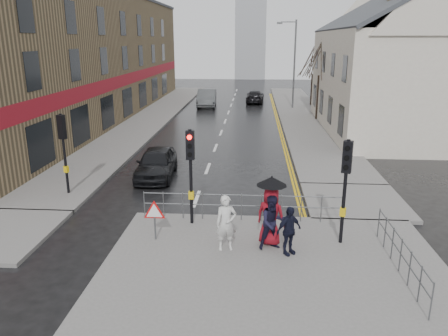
# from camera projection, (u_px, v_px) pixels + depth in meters

# --- Properties ---
(ground) EXTENTS (120.00, 120.00, 0.00)m
(ground) POSITION_uv_depth(u_px,v_px,m) (186.00, 229.00, 15.42)
(ground) COLOR black
(ground) RESTS_ON ground
(near_pavement) EXTENTS (10.00, 9.00, 0.14)m
(near_pavement) POSITION_uv_depth(u_px,v_px,m) (275.00, 283.00, 11.86)
(near_pavement) COLOR #605E5B
(near_pavement) RESTS_ON ground
(left_pavement) EXTENTS (4.00, 44.00, 0.14)m
(left_pavement) POSITION_uv_depth(u_px,v_px,m) (152.00, 115.00, 37.84)
(left_pavement) COLOR #605E5B
(left_pavement) RESTS_ON ground
(right_pavement) EXTENTS (4.00, 40.00, 0.14)m
(right_pavement) POSITION_uv_depth(u_px,v_px,m) (301.00, 113.00, 38.89)
(right_pavement) COLOR #605E5B
(right_pavement) RESTS_ON ground
(pavement_bridge_right) EXTENTS (4.00, 4.20, 0.14)m
(pavement_bridge_right) POSITION_uv_depth(u_px,v_px,m) (354.00, 201.00, 17.84)
(pavement_bridge_right) COLOR #605E5B
(pavement_bridge_right) RESTS_ON ground
(building_left_terrace) EXTENTS (8.00, 42.00, 10.00)m
(building_left_terrace) POSITION_uv_depth(u_px,v_px,m) (81.00, 57.00, 35.85)
(building_left_terrace) COLOR olive
(building_left_terrace) RESTS_ON ground
(building_right_cream) EXTENTS (9.00, 16.40, 10.10)m
(building_right_cream) POSITION_uv_depth(u_px,v_px,m) (393.00, 64.00, 30.49)
(building_right_cream) COLOR beige
(building_right_cream) RESTS_ON ground
(church_tower) EXTENTS (5.00, 5.00, 18.00)m
(church_tower) POSITION_uv_depth(u_px,v_px,m) (251.00, 23.00, 72.08)
(church_tower) COLOR #989BA0
(church_tower) RESTS_ON ground
(traffic_signal_near_left) EXTENTS (0.28, 0.27, 3.40)m
(traffic_signal_near_left) POSITION_uv_depth(u_px,v_px,m) (190.00, 160.00, 14.90)
(traffic_signal_near_left) COLOR black
(traffic_signal_near_left) RESTS_ON near_pavement
(traffic_signal_near_right) EXTENTS (0.34, 0.33, 3.40)m
(traffic_signal_near_right) POSITION_uv_depth(u_px,v_px,m) (346.00, 174.00, 13.42)
(traffic_signal_near_right) COLOR black
(traffic_signal_near_right) RESTS_ON near_pavement
(traffic_signal_far_left) EXTENTS (0.34, 0.33, 3.40)m
(traffic_signal_far_left) POSITION_uv_depth(u_px,v_px,m) (63.00, 140.00, 17.96)
(traffic_signal_far_left) COLOR black
(traffic_signal_far_left) RESTS_ON left_pavement
(guard_railing_front) EXTENTS (7.14, 0.04, 1.00)m
(guard_railing_front) POSITION_uv_depth(u_px,v_px,m) (241.00, 201.00, 15.62)
(guard_railing_front) COLOR #595B5E
(guard_railing_front) RESTS_ON near_pavement
(guard_railing_side) EXTENTS (0.04, 4.54, 1.00)m
(guard_railing_side) POSITION_uv_depth(u_px,v_px,m) (401.00, 249.00, 12.12)
(guard_railing_side) COLOR #595B5E
(guard_railing_side) RESTS_ON near_pavement
(warning_sign) EXTENTS (0.80, 0.07, 1.35)m
(warning_sign) POSITION_uv_depth(u_px,v_px,m) (154.00, 214.00, 14.03)
(warning_sign) COLOR #595B5E
(warning_sign) RESTS_ON near_pavement
(street_lamp) EXTENTS (1.83, 0.25, 8.00)m
(street_lamp) POSITION_uv_depth(u_px,v_px,m) (293.00, 58.00, 40.49)
(street_lamp) COLOR #595B5E
(street_lamp) RESTS_ON right_pavement
(tree_near) EXTENTS (2.40, 2.40, 6.58)m
(tree_near) POSITION_uv_depth(u_px,v_px,m) (321.00, 56.00, 34.51)
(tree_near) COLOR #33261C
(tree_near) RESTS_ON right_pavement
(tree_far) EXTENTS (2.40, 2.40, 5.64)m
(tree_far) POSITION_uv_depth(u_px,v_px,m) (314.00, 61.00, 42.33)
(tree_far) COLOR #33261C
(tree_far) RESTS_ON right_pavement
(pedestrian_a) EXTENTS (0.72, 0.55, 1.76)m
(pedestrian_a) POSITION_uv_depth(u_px,v_px,m) (226.00, 223.00, 13.37)
(pedestrian_a) COLOR silver
(pedestrian_a) RESTS_ON near_pavement
(pedestrian_b) EXTENTS (1.01, 0.89, 1.74)m
(pedestrian_b) POSITION_uv_depth(u_px,v_px,m) (273.00, 223.00, 13.43)
(pedestrian_b) COLOR black
(pedestrian_b) RESTS_ON near_pavement
(pedestrian_with_umbrella) EXTENTS (1.10, 0.96, 2.25)m
(pedestrian_with_umbrella) POSITION_uv_depth(u_px,v_px,m) (271.00, 209.00, 13.65)
(pedestrian_with_umbrella) COLOR maroon
(pedestrian_with_umbrella) RESTS_ON near_pavement
(pedestrian_d) EXTENTS (0.95, 0.82, 1.53)m
(pedestrian_d) POSITION_uv_depth(u_px,v_px,m) (289.00, 231.00, 13.12)
(pedestrian_d) COLOR black
(pedestrian_d) RESTS_ON near_pavement
(car_parked) EXTENTS (1.88, 4.26, 1.43)m
(car_parked) POSITION_uv_depth(u_px,v_px,m) (156.00, 163.00, 20.98)
(car_parked) COLOR black
(car_parked) RESTS_ON ground
(car_mid) EXTENTS (2.04, 5.16, 1.67)m
(car_mid) POSITION_uv_depth(u_px,v_px,m) (207.00, 98.00, 43.17)
(car_mid) COLOR #474A4C
(car_mid) RESTS_ON ground
(car_far) EXTENTS (1.97, 4.47, 1.28)m
(car_far) POSITION_uv_depth(u_px,v_px,m) (255.00, 97.00, 45.67)
(car_far) COLOR black
(car_far) RESTS_ON ground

